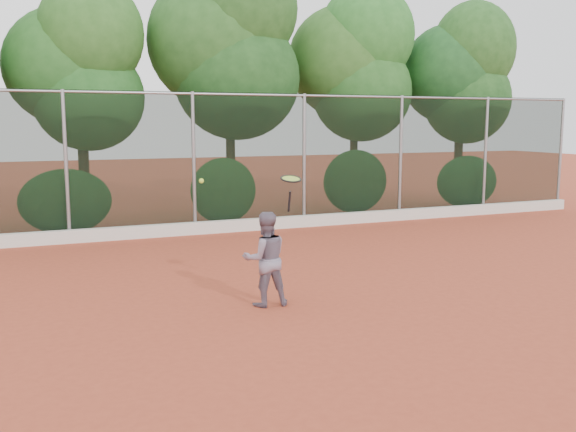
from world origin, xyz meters
name	(u,v)px	position (x,y,z in m)	size (l,w,h in m)	color
ground	(314,306)	(0.00, 0.00, 0.00)	(80.00, 80.00, 0.00)	#A63F27
concrete_curb	(197,228)	(0.00, 6.82, 0.15)	(24.00, 0.20, 0.30)	silver
tennis_player	(265,259)	(-0.65, 0.33, 0.72)	(0.70, 0.55, 1.44)	slate
chainlink_fence	(194,159)	(0.00, 7.00, 1.86)	(24.09, 0.09, 3.50)	black
foliage_backdrop	(153,60)	(-0.55, 8.98, 4.40)	(23.70, 3.63, 7.55)	#432A19
tennis_racket	(291,181)	(-0.26, 0.28, 1.89)	(0.34, 0.33, 0.56)	black
tennis_ball_in_flight	(201,181)	(-1.57, 0.52, 1.92)	(0.07, 0.07, 0.07)	#CDEB35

